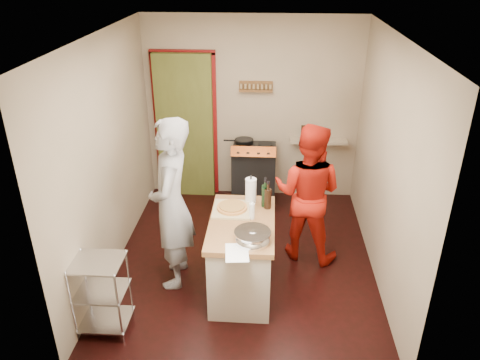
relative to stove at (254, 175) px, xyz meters
The scene contains 10 objects.
floor 1.49m from the stove, 91.94° to the right, with size 3.50×3.50×0.00m, color black.
back_wall 1.03m from the stove, 152.49° to the left, with size 3.00×0.44×2.60m.
left_wall 2.27m from the stove, 137.40° to the right, with size 0.04×3.50×2.60m, color tan.
right_wall 2.20m from the stove, 44.44° to the right, with size 0.04×3.50×2.60m, color tan.
ceiling 2.59m from the stove, 91.94° to the right, with size 3.00×3.50×0.02m, color white.
stove is the anchor object (origin of this frame).
wire_shelving 2.94m from the stove, 116.85° to the right, with size 0.48×0.40×0.80m.
island 1.94m from the stove, 91.17° to the right, with size 0.67×1.27×1.16m.
person_stripe 2.04m from the stove, 113.47° to the right, with size 0.69×0.45×1.89m, color #B0B0B5.
person_red 1.45m from the stove, 61.72° to the right, with size 0.81×0.63×1.66m, color #AE170B.
Camera 1 is at (0.27, -4.58, 3.34)m, focal length 35.00 mm.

